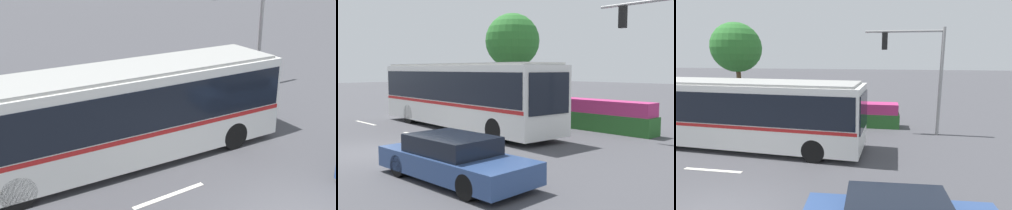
{
  "view_description": "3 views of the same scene",
  "coord_description": "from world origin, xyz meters",
  "views": [
    {
      "loc": [
        -7.86,
        -5.63,
        6.58
      ],
      "look_at": [
        -0.35,
        5.57,
        1.68
      ],
      "focal_mm": 44.86,
      "sensor_mm": 36.0,
      "label": 1
    },
    {
      "loc": [
        13.35,
        -5.98,
        2.94
      ],
      "look_at": [
        1.03,
        5.53,
        1.4
      ],
      "focal_mm": 42.47,
      "sensor_mm": 36.0,
      "label": 2
    },
    {
      "loc": [
        4.39,
        -5.25,
        4.41
      ],
      "look_at": [
        2.71,
        5.75,
        2.18
      ],
      "focal_mm": 27.27,
      "sensor_mm": 36.0,
      "label": 3
    }
  ],
  "objects": [
    {
      "name": "city_bus",
      "position": [
        -2.27,
        5.69,
        1.82
      ],
      "size": [
        11.95,
        3.18,
        3.2
      ],
      "rotation": [
        0.0,
        0.0,
        -0.06
      ],
      "color": "silver",
      "rests_on": "ground"
    },
    {
      "name": "traffic_light_pole",
      "position": [
        6.47,
        9.01,
        3.84
      ],
      "size": [
        4.15,
        0.24,
        5.79
      ],
      "rotation": [
        0.0,
        0.0,
        3.14
      ],
      "color": "gray",
      "rests_on": "ground"
    },
    {
      "name": "lane_stripe_mid",
      "position": [
        -2.0,
        3.03,
        0.01
      ],
      "size": [
        2.4,
        0.16,
        0.01
      ],
      "primitive_type": "cube",
      "color": "silver",
      "rests_on": "ground"
    },
    {
      "name": "flowering_hedge",
      "position": [
        1.06,
        10.13,
        0.72
      ],
      "size": [
        8.75,
        1.06,
        1.47
      ],
      "color": "#286028",
      "rests_on": "ground"
    }
  ]
}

